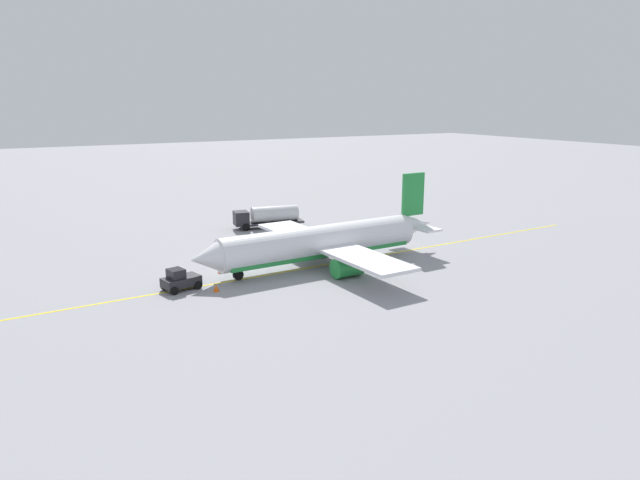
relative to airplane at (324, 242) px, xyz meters
name	(u,v)px	position (x,y,z in m)	size (l,w,h in m)	color
ground_plane	(320,266)	(0.49, 0.02, -2.65)	(400.00, 400.00, 0.00)	#939399
airplane	(324,242)	(0.00, 0.00, 0.00)	(31.46, 26.42, 9.65)	white
fuel_tanker	(268,216)	(-2.74, -21.28, -0.93)	(10.48, 4.24, 3.15)	#2D2D33
pushback_tug	(180,280)	(16.66, 0.60, -1.64)	(3.95, 2.98, 2.20)	#232328
refueling_worker	(269,231)	(-0.49, -15.99, -1.83)	(0.49, 0.60, 1.71)	navy
safety_cone_nose	(221,270)	(11.25, -2.86, -2.28)	(0.66, 0.66, 0.73)	#F2590F
safety_cone_wingtip	(216,288)	(13.76, 2.84, -2.30)	(0.62, 0.62, 0.69)	#F2590F
taxi_line_marking	(320,266)	(0.49, 0.02, -2.64)	(83.59, 0.30, 0.01)	yellow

